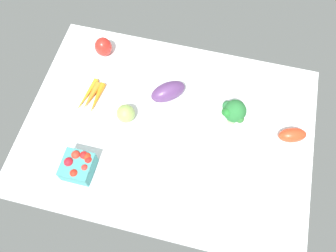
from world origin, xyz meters
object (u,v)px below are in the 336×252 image
at_px(bell_pepper_red, 103,47).
at_px(heirloom_tomato_green, 126,114).
at_px(carrot_bunch, 92,97).
at_px(eggplant, 168,92).
at_px(berry_basket, 78,166).
at_px(broccoli_head, 234,112).
at_px(roma_tomato, 292,135).

bearing_deg(bell_pepper_red, heirloom_tomato_green, -56.77).
bearing_deg(carrot_bunch, heirloom_tomato_green, -17.22).
xyz_separation_m(bell_pepper_red, eggplant, (0.30, -0.14, -0.01)).
height_order(carrot_bunch, berry_basket, berry_basket).
bearing_deg(carrot_bunch, bell_pepper_red, 95.35).
xyz_separation_m(carrot_bunch, berry_basket, (0.06, -0.28, 0.02)).
distance_m(eggplant, heirloom_tomato_green, 0.18).
height_order(berry_basket, eggplant, berry_basket).
bearing_deg(berry_basket, heirloom_tomato_green, 67.22).
bearing_deg(berry_basket, bell_pepper_red, 98.77).
bearing_deg(heirloom_tomato_green, broccoli_head, 11.94).
height_order(broccoli_head, eggplant, broccoli_head).
relative_size(broccoli_head, heirloom_tomato_green, 1.71).
relative_size(carrot_bunch, roma_tomato, 1.55).
bearing_deg(broccoli_head, carrot_bunch, -176.51).
xyz_separation_m(berry_basket, eggplant, (0.22, 0.35, -0.00)).
height_order(eggplant, roma_tomato, eggplant).
bearing_deg(carrot_bunch, eggplant, 15.75).
xyz_separation_m(roma_tomato, heirloom_tomato_green, (-0.59, -0.06, 0.01)).
relative_size(broccoli_head, roma_tomato, 1.17).
distance_m(carrot_bunch, roma_tomato, 0.75).
bearing_deg(heirloom_tomato_green, berry_basket, -112.78).
height_order(carrot_bunch, eggplant, eggplant).
height_order(carrot_bunch, heirloom_tomato_green, heirloom_tomato_green).
bearing_deg(roma_tomato, broccoli_head, -22.26).
distance_m(eggplant, roma_tomato, 0.47).
bearing_deg(roma_tomato, eggplant, -25.50).
bearing_deg(heirloom_tomato_green, carrot_bunch, 162.78).
height_order(carrot_bunch, roma_tomato, roma_tomato).
xyz_separation_m(broccoli_head, heirloom_tomato_green, (-0.37, -0.08, -0.04)).
bearing_deg(berry_basket, carrot_bunch, 101.40).
xyz_separation_m(carrot_bunch, broccoli_head, (0.53, 0.03, 0.06)).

